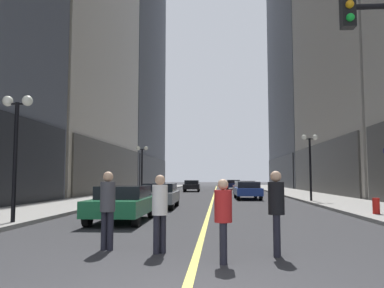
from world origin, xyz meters
name	(u,v)px	position (x,y,z in m)	size (l,w,h in m)	color
ground_plane	(214,194)	(0.00, 35.00, 0.00)	(200.00, 200.00, 0.00)	#2D2D30
sidewalk_left	(135,193)	(-8.25, 35.00, 0.07)	(4.50, 78.00, 0.15)	gray
sidewalk_right	(296,193)	(8.25, 35.00, 0.07)	(4.50, 78.00, 0.15)	gray
lane_centre_stripe	(214,193)	(0.00, 35.00, 0.00)	(0.16, 70.00, 0.01)	#E5D64C
building_left_far	(117,4)	(-17.50, 60.00, 32.44)	(14.18, 26.00, 65.04)	slate
car_green	(123,202)	(-3.09, 9.32, 0.72)	(1.93, 4.42, 1.32)	#196038
car_grey	(160,195)	(-2.70, 15.85, 0.72)	(1.85, 4.40, 1.32)	slate
car_blue	(247,190)	(2.63, 24.83, 0.72)	(1.94, 4.83, 1.32)	navy
car_maroon	(244,187)	(2.92, 32.73, 0.72)	(2.10, 4.83, 1.32)	maroon
car_black	(192,185)	(-2.73, 40.62, 0.72)	(1.95, 4.41, 1.32)	black
car_navy	(233,184)	(2.38, 48.52, 0.72)	(2.05, 4.49, 1.32)	#141E4C
pedestrian_in_white_shirt	(160,207)	(-0.81, 3.44, 0.98)	(0.48, 0.48, 1.69)	black
pedestrian_in_black_coat	(276,206)	(1.68, 3.30, 1.04)	(0.41, 0.41, 1.77)	black
pedestrian_in_red_jacket	(223,214)	(0.56, 2.54, 0.93)	(0.36, 0.36, 1.60)	black
pedestrian_with_orange_bag	(108,204)	(-2.05, 3.73, 1.04)	(0.41, 0.41, 1.77)	black
street_lamp_left_near	(16,130)	(-6.40, 7.62, 3.26)	(1.06, 0.36, 4.43)	black
street_lamp_left_far	(142,159)	(-6.40, 29.18, 3.26)	(1.06, 0.36, 4.43)	black
street_lamp_right_mid	(310,153)	(6.40, 20.57, 3.26)	(1.06, 0.36, 4.43)	black
fire_hydrant_right	(376,208)	(6.90, 11.47, 0.40)	(0.28, 0.28, 0.80)	red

